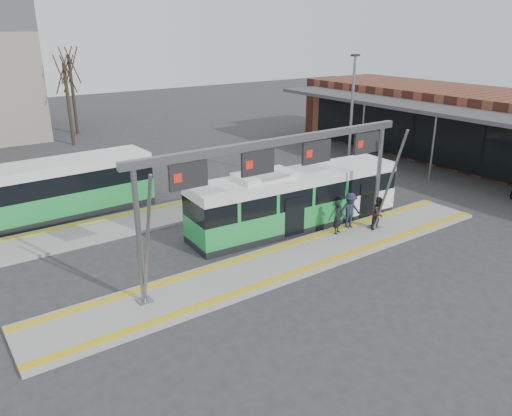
{
  "coord_description": "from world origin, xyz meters",
  "views": [
    {
      "loc": [
        -12.29,
        -14.78,
        9.45
      ],
      "look_at": [
        0.33,
        3.0,
        1.46
      ],
      "focal_mm": 35.0,
      "sensor_mm": 36.0,
      "label": 1
    }
  ],
  "objects_px": {
    "gantry": "(282,164)",
    "passenger_b": "(379,213)",
    "hero_bus": "(296,200)",
    "passenger_c": "(350,210)",
    "passenger_a": "(338,217)"
  },
  "relations": [
    {
      "from": "gantry",
      "to": "passenger_a",
      "type": "height_order",
      "value": "gantry"
    },
    {
      "from": "passenger_c",
      "to": "hero_bus",
      "type": "bearing_deg",
      "value": 146.98
    },
    {
      "from": "gantry",
      "to": "hero_bus",
      "type": "height_order",
      "value": "gantry"
    },
    {
      "from": "gantry",
      "to": "passenger_b",
      "type": "distance_m",
      "value": 6.76
    },
    {
      "from": "gantry",
      "to": "hero_bus",
      "type": "relative_size",
      "value": 1.16
    },
    {
      "from": "gantry",
      "to": "passenger_c",
      "type": "height_order",
      "value": "gantry"
    },
    {
      "from": "gantry",
      "to": "hero_bus",
      "type": "xyz_separation_m",
      "value": [
        3.05,
        2.72,
        -2.9
      ]
    },
    {
      "from": "gantry",
      "to": "passenger_a",
      "type": "distance_m",
      "value": 5.17
    },
    {
      "from": "gantry",
      "to": "passenger_b",
      "type": "xyz_separation_m",
      "value": [
        5.88,
        -0.16,
        -3.34
      ]
    },
    {
      "from": "gantry",
      "to": "passenger_b",
      "type": "height_order",
      "value": "gantry"
    },
    {
      "from": "passenger_b",
      "to": "hero_bus",
      "type": "bearing_deg",
      "value": 133.29
    },
    {
      "from": "passenger_c",
      "to": "gantry",
      "type": "bearing_deg",
      "value": -156.74
    },
    {
      "from": "hero_bus",
      "to": "gantry",
      "type": "bearing_deg",
      "value": -134.53
    },
    {
      "from": "passenger_b",
      "to": "passenger_c",
      "type": "xyz_separation_m",
      "value": [
        -1.02,
        0.92,
        0.08
      ]
    },
    {
      "from": "hero_bus",
      "to": "passenger_a",
      "type": "bearing_deg",
      "value": -64.72
    }
  ]
}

